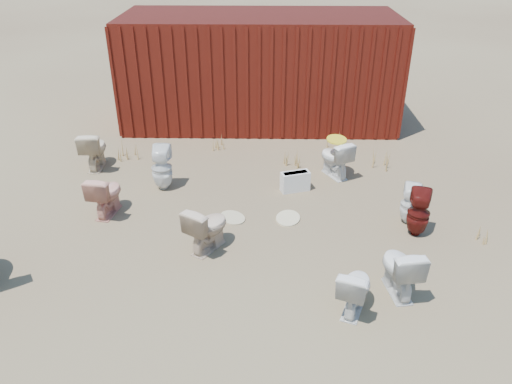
{
  "coord_description": "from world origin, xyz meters",
  "views": [
    {
      "loc": [
        0.12,
        -6.06,
        4.21
      ],
      "look_at": [
        0.0,
        0.6,
        0.55
      ],
      "focal_mm": 35.0,
      "sensor_mm": 36.0,
      "label": 1
    }
  ],
  "objects_px": {
    "toilet_back_a": "(162,168)",
    "toilet_back_e": "(410,204)",
    "toilet_front_maroon": "(419,213)",
    "toilet_front_c": "(355,289)",
    "toilet_back_yellowlid": "(335,158)",
    "toilet_back_beige_left": "(94,149)",
    "toilet_back_beige_right": "(207,227)",
    "shipping_container": "(260,69)",
    "toilet_front_e": "(400,269)",
    "loose_tank": "(295,181)",
    "toilet_front_pink": "(106,194)"
  },
  "relations": [
    {
      "from": "toilet_front_pink",
      "to": "toilet_back_yellowlid",
      "type": "relative_size",
      "value": 0.99
    },
    {
      "from": "toilet_back_e",
      "to": "toilet_front_maroon",
      "type": "bearing_deg",
      "value": 116.07
    },
    {
      "from": "toilet_back_a",
      "to": "toilet_back_e",
      "type": "xyz_separation_m",
      "value": [
        4.05,
        -1.05,
        -0.07
      ]
    },
    {
      "from": "shipping_container",
      "to": "toilet_back_beige_left",
      "type": "height_order",
      "value": "shipping_container"
    },
    {
      "from": "toilet_front_e",
      "to": "toilet_back_beige_left",
      "type": "bearing_deg",
      "value": -44.34
    },
    {
      "from": "toilet_front_maroon",
      "to": "toilet_back_beige_right",
      "type": "height_order",
      "value": "toilet_front_maroon"
    },
    {
      "from": "toilet_front_maroon",
      "to": "toilet_back_a",
      "type": "distance_m",
      "value": 4.31
    },
    {
      "from": "toilet_front_e",
      "to": "loose_tank",
      "type": "relative_size",
      "value": 1.44
    },
    {
      "from": "toilet_back_beige_right",
      "to": "toilet_back_yellowlid",
      "type": "xyz_separation_m",
      "value": [
        2.1,
        2.38,
        -0.0
      ]
    },
    {
      "from": "toilet_back_beige_left",
      "to": "toilet_back_yellowlid",
      "type": "height_order",
      "value": "toilet_back_beige_left"
    },
    {
      "from": "toilet_front_maroon",
      "to": "toilet_front_c",
      "type": "bearing_deg",
      "value": 70.53
    },
    {
      "from": "toilet_front_e",
      "to": "toilet_back_beige_right",
      "type": "xyz_separation_m",
      "value": [
        -2.51,
        0.91,
        -0.0
      ]
    },
    {
      "from": "toilet_front_c",
      "to": "toilet_front_e",
      "type": "relative_size",
      "value": 0.9
    },
    {
      "from": "shipping_container",
      "to": "toilet_front_maroon",
      "type": "xyz_separation_m",
      "value": [
        2.42,
        -4.88,
        -0.83
      ]
    },
    {
      "from": "toilet_back_e",
      "to": "toilet_front_e",
      "type": "bearing_deg",
      "value": 92.05
    },
    {
      "from": "shipping_container",
      "to": "toilet_front_e",
      "type": "height_order",
      "value": "shipping_container"
    },
    {
      "from": "toilet_front_c",
      "to": "toilet_back_beige_right",
      "type": "relative_size",
      "value": 0.91
    },
    {
      "from": "shipping_container",
      "to": "toilet_back_e",
      "type": "distance_m",
      "value": 5.2
    },
    {
      "from": "toilet_back_beige_left",
      "to": "toilet_back_e",
      "type": "relative_size",
      "value": 1.15
    },
    {
      "from": "toilet_back_yellowlid",
      "to": "toilet_front_pink",
      "type": "bearing_deg",
      "value": -7.9
    },
    {
      "from": "toilet_back_yellowlid",
      "to": "toilet_back_e",
      "type": "height_order",
      "value": "toilet_back_yellowlid"
    },
    {
      "from": "toilet_front_c",
      "to": "toilet_back_a",
      "type": "distance_m",
      "value": 4.21
    },
    {
      "from": "toilet_back_beige_right",
      "to": "toilet_front_maroon",
      "type": "bearing_deg",
      "value": -139.69
    },
    {
      "from": "toilet_back_beige_right",
      "to": "toilet_back_e",
      "type": "relative_size",
      "value": 1.1
    },
    {
      "from": "toilet_back_yellowlid",
      "to": "toilet_back_beige_right",
      "type": "bearing_deg",
      "value": 20.18
    },
    {
      "from": "toilet_front_e",
      "to": "toilet_front_c",
      "type": "bearing_deg",
      "value": 21.08
    },
    {
      "from": "toilet_back_a",
      "to": "toilet_back_yellowlid",
      "type": "height_order",
      "value": "toilet_back_a"
    },
    {
      "from": "toilet_front_c",
      "to": "toilet_back_e",
      "type": "xyz_separation_m",
      "value": [
        1.17,
        2.03,
        0.0
      ]
    },
    {
      "from": "loose_tank",
      "to": "toilet_front_maroon",
      "type": "bearing_deg",
      "value": -55.77
    },
    {
      "from": "toilet_front_maroon",
      "to": "toilet_back_a",
      "type": "height_order",
      "value": "toilet_back_a"
    },
    {
      "from": "toilet_back_yellowlid",
      "to": "toilet_back_e",
      "type": "bearing_deg",
      "value": 92.59
    },
    {
      "from": "toilet_front_maroon",
      "to": "toilet_back_yellowlid",
      "type": "distance_m",
      "value": 2.19
    },
    {
      "from": "toilet_front_maroon",
      "to": "toilet_back_yellowlid",
      "type": "height_order",
      "value": "toilet_front_maroon"
    },
    {
      "from": "shipping_container",
      "to": "toilet_back_yellowlid",
      "type": "bearing_deg",
      "value": -64.12
    },
    {
      "from": "toilet_back_yellowlid",
      "to": "loose_tank",
      "type": "distance_m",
      "value": 0.98
    },
    {
      "from": "toilet_front_c",
      "to": "loose_tank",
      "type": "relative_size",
      "value": 1.3
    },
    {
      "from": "toilet_back_beige_left",
      "to": "toilet_back_yellowlid",
      "type": "distance_m",
      "value": 4.53
    },
    {
      "from": "toilet_front_e",
      "to": "loose_tank",
      "type": "distance_m",
      "value": 2.94
    },
    {
      "from": "toilet_front_pink",
      "to": "toilet_back_a",
      "type": "relative_size",
      "value": 0.89
    },
    {
      "from": "toilet_front_c",
      "to": "toilet_back_beige_right",
      "type": "xyz_separation_m",
      "value": [
        -1.9,
        1.26,
        0.03
      ]
    },
    {
      "from": "toilet_front_e",
      "to": "toilet_front_maroon",
      "type": "bearing_deg",
      "value": -122.34
    },
    {
      "from": "toilet_front_c",
      "to": "toilet_front_maroon",
      "type": "bearing_deg",
      "value": -103.83
    },
    {
      "from": "toilet_back_e",
      "to": "loose_tank",
      "type": "height_order",
      "value": "toilet_back_e"
    },
    {
      "from": "toilet_front_c",
      "to": "toilet_front_maroon",
      "type": "height_order",
      "value": "toilet_front_maroon"
    },
    {
      "from": "shipping_container",
      "to": "toilet_back_beige_right",
      "type": "relative_size",
      "value": 8.38
    },
    {
      "from": "toilet_back_beige_left",
      "to": "toilet_back_beige_right",
      "type": "relative_size",
      "value": 1.05
    },
    {
      "from": "loose_tank",
      "to": "toilet_front_e",
      "type": "bearing_deg",
      "value": -84.69
    },
    {
      "from": "toilet_front_pink",
      "to": "loose_tank",
      "type": "relative_size",
      "value": 1.41
    },
    {
      "from": "toilet_back_beige_left",
      "to": "loose_tank",
      "type": "bearing_deg",
      "value": 164.94
    },
    {
      "from": "shipping_container",
      "to": "toilet_back_e",
      "type": "height_order",
      "value": "shipping_container"
    }
  ]
}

